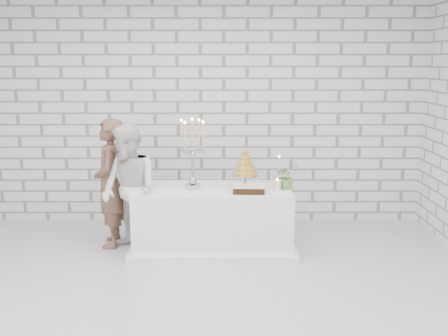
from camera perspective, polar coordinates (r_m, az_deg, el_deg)
ground at (r=4.96m, az=-3.71°, el=-14.50°), size 6.00×5.00×0.01m
wall_back at (r=6.97m, az=-2.58°, el=6.09°), size 6.00×0.01×3.00m
wall_front at (r=2.08m, az=-8.60°, el=-7.90°), size 6.00×0.01×3.00m
cake_table at (r=6.05m, az=-1.23°, el=-5.68°), size 1.80×0.80×0.75m
groom at (r=6.25m, az=-12.55°, el=-1.67°), size 0.43×0.60×1.54m
bride at (r=5.94m, az=-10.48°, el=-2.40°), size 0.92×0.92×1.51m
candelabra at (r=5.86m, az=-3.52°, el=1.61°), size 0.41×0.41×0.82m
croquembouche at (r=5.95m, az=2.37°, el=0.03°), size 0.34×0.34×0.46m
chocolate_cake at (r=5.75m, az=2.76°, el=-2.32°), size 0.36×0.26×0.08m
pillar_candle at (r=5.85m, az=5.94°, el=-1.94°), size 0.10×0.10×0.12m
extra_taper at (r=6.17m, az=6.12°, el=-0.27°), size 0.07×0.07×0.32m
flowers at (r=5.93m, az=6.99°, el=-0.91°), size 0.31×0.28×0.29m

